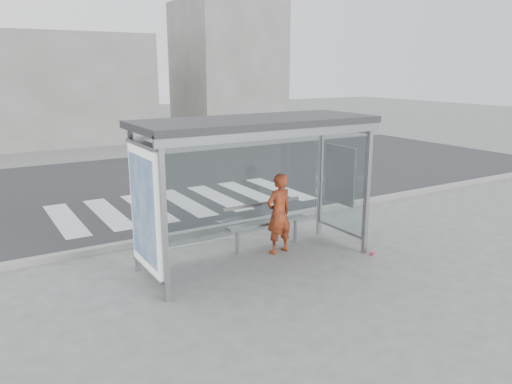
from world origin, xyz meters
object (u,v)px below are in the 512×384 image
bench (267,222)px  soda_can (372,253)px  bus_shelter (236,156)px  person (279,214)px

bench → soda_can: bench is taller
bus_shelter → person: bearing=6.4°
person → bench: bearing=-85.4°
person → soda_can: size_ratio=11.56×
bench → soda_can: 2.10m
soda_can → person: bearing=144.5°
bus_shelter → person: size_ratio=2.74×
bus_shelter → person: (0.97, 0.11, -1.21)m
bus_shelter → person: 1.56m
person → soda_can: 1.93m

